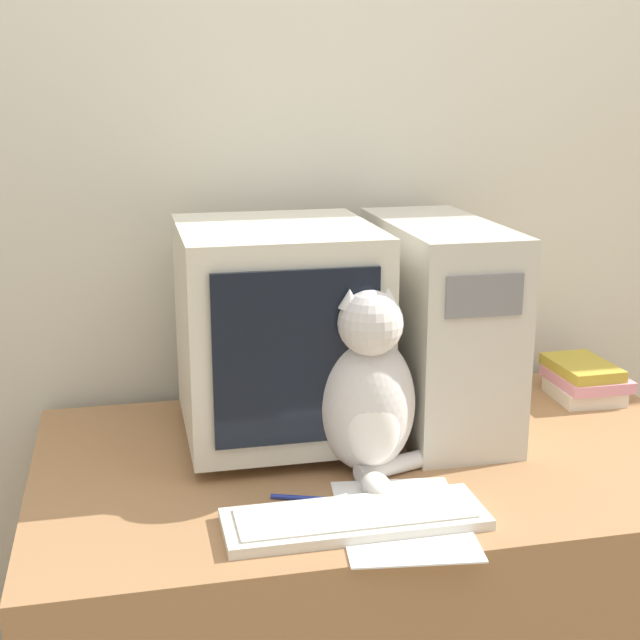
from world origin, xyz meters
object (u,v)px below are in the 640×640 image
computer_tower (437,325)px  cat (368,395)px  keyboard (355,519)px  book_stack (584,380)px  crt_monitor (277,331)px  pen (313,499)px

computer_tower → cat: (-0.21, -0.21, -0.07)m
computer_tower → cat: computer_tower is taller
keyboard → book_stack: 0.82m
crt_monitor → computer_tower: (0.34, 0.01, -0.01)m
computer_tower → keyboard: computer_tower is taller
crt_monitor → keyboard: 0.45m
crt_monitor → pen: 0.37m
computer_tower → pen: computer_tower is taller
cat → book_stack: size_ratio=1.88×
pen → cat: bearing=39.2°
crt_monitor → keyboard: bearing=-81.8°
cat → book_stack: bearing=30.6°
cat → pen: 0.22m
computer_tower → book_stack: computer_tower is taller
cat → keyboard: bearing=-104.9°
computer_tower → keyboard: bearing=-124.8°
keyboard → cat: cat is taller
pen → crt_monitor: bearing=91.3°
crt_monitor → computer_tower: bearing=1.6°
crt_monitor → pen: size_ratio=3.07×
cat → book_stack: 0.66m
book_stack → crt_monitor: bearing=-174.2°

